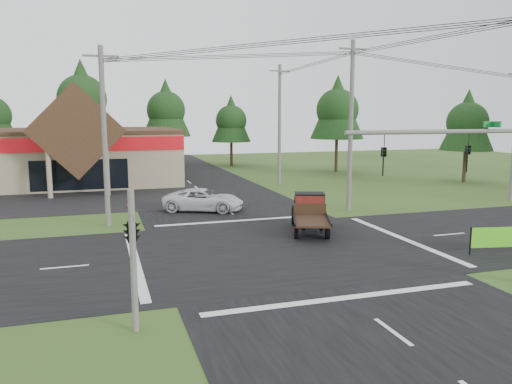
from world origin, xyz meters
name	(u,v)px	position (x,y,z in m)	size (l,w,h in m)	color
ground	(280,249)	(0.00, 0.00, 0.00)	(120.00, 120.00, 0.00)	#314719
road_ns	(280,249)	(0.00, 0.00, 0.01)	(12.00, 120.00, 0.02)	black
road_ew	(280,249)	(0.00, 0.00, 0.01)	(120.00, 12.00, 0.02)	black
parking_apron	(25,201)	(-14.00, 19.00, 0.01)	(28.00, 14.00, 0.02)	black
cvs_building	(18,155)	(-15.70, 29.57, 2.78)	(30.40, 18.20, 9.19)	gray
traffic_signal_mast	(496,173)	(5.82, -7.50, 4.43)	(8.12, 0.24, 7.00)	#595651
traffic_signal_corner	(131,218)	(-7.50, -7.32, 3.52)	(0.53, 2.48, 4.40)	#595651
utility_pole_nw	(104,136)	(-8.00, 8.00, 5.39)	(2.00, 0.30, 10.50)	#595651
utility_pole_ne	(351,125)	(8.00, 8.00, 5.89)	(2.00, 0.30, 11.50)	#595651
utility_pole_n	(280,124)	(8.00, 22.00, 5.74)	(2.00, 0.30, 11.20)	#595651
tree_row_c	(82,97)	(-10.00, 41.00, 8.72)	(7.28, 7.28, 13.13)	#332316
tree_row_d	(166,108)	(0.00, 42.00, 7.38)	(6.16, 6.16, 11.11)	#332316
tree_row_e	(231,119)	(8.00, 40.00, 6.03)	(5.04, 5.04, 9.09)	#332316
tree_side_ne	(337,108)	(18.00, 30.00, 7.38)	(6.16, 6.16, 11.11)	#332316
tree_side_e_near	(468,121)	(26.00, 18.00, 6.03)	(5.04, 5.04, 9.09)	#332316
antique_flatbed_truck	(310,214)	(2.87, 2.88, 1.07)	(1.95, 5.11, 2.14)	maroon
roadside_banner	(509,240)	(10.16, -4.05, 0.68)	(4.00, 0.12, 1.37)	#4EBE19
white_pickup	(203,200)	(-1.59, 11.04, 0.77)	(2.54, 5.51, 1.53)	silver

